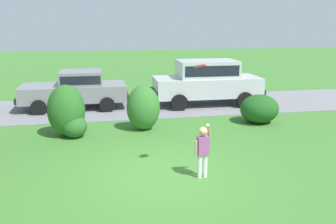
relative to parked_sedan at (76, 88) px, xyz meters
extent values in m
plane|color=#3D752D|center=(2.31, -7.56, -0.85)|extent=(80.00, 80.00, 0.00)
cube|color=slate|center=(2.31, -0.21, -0.84)|extent=(28.00, 4.40, 0.02)
ellipsoid|color=#286023|center=(-0.13, -3.86, -0.04)|extent=(1.16, 1.18, 1.62)
ellipsoid|color=#286023|center=(0.10, -4.11, -0.49)|extent=(0.79, 0.79, 0.71)
ellipsoid|color=#33702B|center=(2.32, -3.66, -0.10)|extent=(1.10, 1.01, 1.48)
ellipsoid|color=#1E511C|center=(6.46, -3.57, -0.34)|extent=(1.36, 1.27, 1.02)
ellipsoid|color=#1E511C|center=(6.34, -3.45, -0.38)|extent=(1.03, 1.03, 0.93)
cube|color=gray|center=(-0.10, 0.00, -0.17)|extent=(4.21, 1.86, 0.64)
cube|color=gray|center=(0.22, 0.00, 0.43)|extent=(1.69, 1.63, 0.56)
cube|color=black|center=(0.22, 0.00, 0.43)|extent=(1.55, 1.65, 0.34)
cylinder|color=black|center=(-1.39, -0.95, -0.55)|extent=(0.60, 0.22, 0.60)
cylinder|color=black|center=(-1.40, 0.93, -0.55)|extent=(0.60, 0.22, 0.60)
cylinder|color=black|center=(1.21, -0.93, -0.55)|extent=(0.60, 0.22, 0.60)
cylinder|color=black|center=(1.20, 0.95, -0.55)|extent=(0.60, 0.22, 0.60)
cube|color=black|center=(-2.24, -0.01, -0.33)|extent=(0.13, 1.75, 0.20)
cube|color=black|center=(2.04, 0.01, -0.33)|extent=(0.13, 1.75, 0.20)
cube|color=silver|center=(5.48, -0.34, -0.05)|extent=(4.52, 1.90, 0.80)
cube|color=silver|center=(5.48, -0.34, 0.71)|extent=(2.50, 1.65, 0.72)
cube|color=black|center=(5.48, -0.34, 0.71)|extent=(2.30, 1.67, 0.43)
cylinder|color=black|center=(4.07, -1.27, -0.51)|extent=(0.68, 0.23, 0.68)
cylinder|color=black|center=(4.10, 0.61, -0.51)|extent=(0.68, 0.23, 0.68)
cylinder|color=black|center=(6.86, -1.30, -0.51)|extent=(0.68, 0.23, 0.68)
cylinder|color=black|center=(6.89, 0.58, -0.51)|extent=(0.68, 0.23, 0.68)
cube|color=black|center=(3.19, -0.31, -0.25)|extent=(0.14, 1.75, 0.20)
cube|color=black|center=(7.77, -0.37, -0.25)|extent=(0.14, 1.75, 0.20)
cylinder|color=white|center=(3.08, -7.84, -0.57)|extent=(0.10, 0.10, 0.55)
cylinder|color=white|center=(3.21, -7.82, -0.57)|extent=(0.10, 0.10, 0.55)
cube|color=#994C8C|center=(3.14, -7.83, -0.08)|extent=(0.28, 0.20, 0.44)
sphere|color=tan|center=(3.14, -7.83, 0.26)|extent=(0.20, 0.20, 0.20)
cylinder|color=tan|center=(3.30, -7.76, 0.24)|extent=(0.18, 0.26, 0.39)
cylinder|color=tan|center=(2.99, -7.86, -0.13)|extent=(0.07, 0.07, 0.36)
cylinder|color=red|center=(3.10, -7.61, 1.71)|extent=(0.29, 0.28, 0.15)
cylinder|color=orange|center=(3.10, -7.61, 1.71)|extent=(0.16, 0.16, 0.10)
camera|label=1|loc=(0.85, -15.56, 2.65)|focal=39.83mm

